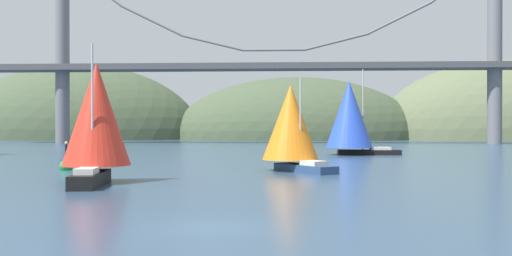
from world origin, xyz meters
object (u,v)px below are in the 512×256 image
sailboat_blue_spinnaker (350,116)px  sailboat_orange_sail (291,125)px  sailboat_scarlet_sail (96,118)px  channel_buoy (66,165)px

sailboat_blue_spinnaker → sailboat_orange_sail: size_ratio=1.36×
sailboat_scarlet_sail → sailboat_blue_spinnaker: size_ratio=0.83×
sailboat_blue_spinnaker → channel_buoy: sailboat_blue_spinnaker is taller
sailboat_blue_spinnaker → channel_buoy: size_ratio=4.08×
sailboat_orange_sail → channel_buoy: sailboat_orange_sail is taller
sailboat_blue_spinnaker → sailboat_orange_sail: (-7.50, -25.60, -1.15)m
sailboat_blue_spinnaker → sailboat_orange_sail: bearing=-106.3°
sailboat_orange_sail → channel_buoy: bearing=-178.9°
sailboat_blue_spinnaker → sailboat_orange_sail: 26.70m
sailboat_orange_sail → channel_buoy: 19.18m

